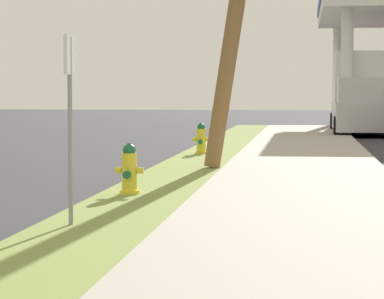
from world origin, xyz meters
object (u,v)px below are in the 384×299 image
Objects in this scene: fire_hydrant_second at (129,172)px; street_sign_post at (70,90)px; fire_hydrant_third at (201,140)px; truck_silver_at_far_bay at (360,95)px.

fire_hydrant_second is 3.29m from street_sign_post.
street_sign_post reaches higher than fire_hydrant_second.
fire_hydrant_third is at bearing 89.62° from fire_hydrant_second.
fire_hydrant_second is 8.73m from fire_hydrant_third.
fire_hydrant_second is 0.12× the size of truck_silver_at_far_bay.
street_sign_post is (-0.07, -3.06, 1.19)m from fire_hydrant_second.
fire_hydrant_third is 13.95m from truck_silver_at_far_bay.
street_sign_post reaches higher than fire_hydrant_third.
truck_silver_at_far_bay reaches higher than fire_hydrant_second.
street_sign_post is 25.37m from truck_silver_at_far_bay.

